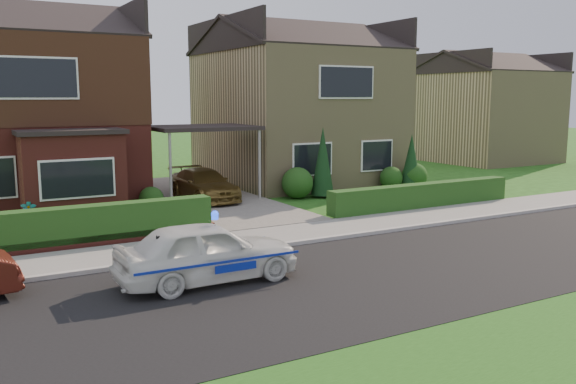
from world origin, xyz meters
TOP-DOWN VIEW (x-y plane):
  - ground at (0.00, 0.00)m, footprint 120.00×120.00m
  - road at (0.00, 0.00)m, footprint 60.00×6.00m
  - kerb at (0.00, 3.05)m, footprint 60.00×0.16m
  - sidewalk at (0.00, 4.10)m, footprint 60.00×2.00m
  - driveway at (0.00, 11.00)m, footprint 3.80×12.00m
  - house_left at (-5.78, 13.90)m, footprint 7.50×9.53m
  - house_right at (5.80, 13.99)m, footprint 7.50×8.06m
  - carport_link at (0.00, 10.95)m, footprint 3.80×3.00m
  - dwarf_wall at (-5.80, 5.30)m, footprint 7.70×0.25m
  - hedge_left at (-5.80, 5.45)m, footprint 7.50×0.55m
  - hedge_right at (5.80, 5.35)m, footprint 7.50×0.55m
  - shrub_left_mid at (-4.00, 9.30)m, footprint 1.32×1.32m
  - shrub_left_near at (-2.40, 9.60)m, footprint 0.84×0.84m
  - shrub_right_near at (3.20, 9.40)m, footprint 1.20×1.20m
  - shrub_right_mid at (7.80, 9.50)m, footprint 0.96×0.96m
  - shrub_right_far at (8.80, 9.20)m, footprint 1.08×1.08m
  - conifer_a at (4.20, 9.20)m, footprint 0.90×0.90m
  - conifer_b at (8.60, 9.20)m, footprint 0.90×0.90m
  - neighbour_right at (20.00, 16.00)m, footprint 6.50×7.00m
  - police_car at (-3.78, 1.20)m, footprint 3.49×3.80m
  - driveway_car at (-0.23, 10.29)m, footprint 1.69×3.87m
  - potted_plant_a at (-6.37, 8.49)m, footprint 0.48×0.37m
  - potted_plant_b at (-5.71, 9.00)m, footprint 0.49×0.44m
  - potted_plant_c at (-2.50, 6.00)m, footprint 0.53×0.53m

SIDE VIEW (x-z plane):
  - ground at x=0.00m, z-range 0.00..0.00m
  - road at x=0.00m, z-range -0.01..0.01m
  - hedge_left at x=-5.80m, z-range -0.45..0.45m
  - hedge_right at x=5.80m, z-range -0.40..0.40m
  - sidewalk at x=0.00m, z-range 0.00..0.10m
  - kerb at x=0.00m, z-range 0.00..0.12m
  - driveway at x=0.00m, z-range 0.00..0.12m
  - dwarf_wall at x=-5.80m, z-range 0.00..0.36m
  - potted_plant_b at x=-5.71m, z-range 0.00..0.76m
  - potted_plant_c at x=-2.50m, z-range 0.00..0.79m
  - potted_plant_a at x=-6.37m, z-range 0.00..0.83m
  - shrub_left_near at x=-2.40m, z-range 0.00..0.84m
  - shrub_right_mid at x=7.80m, z-range 0.00..0.96m
  - shrub_right_far at x=8.80m, z-range 0.00..1.08m
  - shrub_right_near at x=3.20m, z-range 0.00..1.20m
  - police_car at x=-3.78m, z-range -0.08..1.38m
  - shrub_left_mid at x=-4.00m, z-range 0.00..1.32m
  - driveway_car at x=-0.23m, z-range 0.12..1.23m
  - conifer_b at x=8.60m, z-range 0.00..2.20m
  - conifer_a at x=4.20m, z-range 0.00..2.60m
  - neighbour_right at x=20.00m, z-range 0.00..5.20m
  - carport_link at x=0.00m, z-range 1.27..4.04m
  - house_right at x=5.80m, z-range 0.04..7.29m
  - house_left at x=-5.78m, z-range 0.19..7.44m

